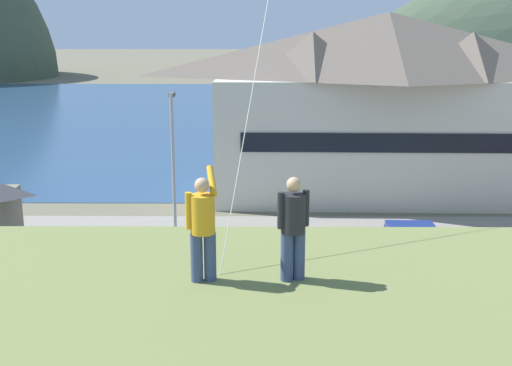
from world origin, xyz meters
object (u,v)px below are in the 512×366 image
harbor_lodge (385,100)px  parked_car_lone_by_shed (408,244)px  moored_boat_wharfside (238,152)px  wharf_dock (277,151)px  parked_car_corner_spot (276,306)px  parked_car_back_row_right (12,303)px  person_kite_flyer (203,225)px  parked_car_mid_row_near (94,255)px  parked_car_front_row_silver (231,261)px  parked_car_front_row_end (411,302)px  person_companion (293,225)px  parking_light_pole (173,159)px

harbor_lodge → parked_car_lone_by_shed: bearing=-95.3°
moored_boat_wharfside → parked_car_lone_by_shed: 24.65m
wharf_dock → moored_boat_wharfside: bearing=-143.3°
moored_boat_wharfside → parked_car_corner_spot: moored_boat_wharfside is taller
parked_car_back_row_right → person_kite_flyer: size_ratio=2.28×
parked_car_lone_by_shed → moored_boat_wharfside: bearing=109.9°
parked_car_corner_spot → parked_car_mid_row_near: 9.07m
parked_car_front_row_silver → parked_car_front_row_end: bearing=-31.5°
parked_car_back_row_right → person_kite_flyer: person_kite_flyer is taller
parked_car_mid_row_near → parked_car_front_row_end: size_ratio=0.99×
wharf_dock → person_kite_flyer: person_kite_flyer is taller
wharf_dock → parked_car_front_row_end: parked_car_front_row_end is taller
person_kite_flyer → person_companion: 1.47m
parked_car_back_row_right → parked_car_lone_by_shed: same height
wharf_dock → person_companion: person_companion is taller
parked_car_front_row_end → person_kite_flyer: bearing=-119.7°
wharf_dock → parked_car_corner_spot: (-0.88, -32.11, 0.71)m
wharf_dock → parking_light_pole: parking_light_pole is taller
parked_car_front_row_end → person_kite_flyer: person_kite_flyer is taller
moored_boat_wharfside → parked_car_mid_row_near: 25.28m
parked_car_mid_row_near → parked_car_corner_spot: bearing=-33.2°
parked_car_back_row_right → parked_car_front_row_end: size_ratio=1.00×
parked_car_mid_row_near → parked_car_lone_by_shed: (13.63, 1.56, 0.00)m
harbor_lodge → wharf_dock: size_ratio=1.46×
parking_light_pole → harbor_lodge: bearing=39.1°
harbor_lodge → parked_car_corner_spot: bearing=-110.6°
parked_car_back_row_right → parking_light_pole: size_ratio=0.58×
parked_car_lone_by_shed → person_companion: person_companion is taller
parked_car_front_row_silver → person_companion: size_ratio=2.49×
parked_car_mid_row_near → parked_car_front_row_end: 13.15m
moored_boat_wharfside → parked_car_mid_row_near: moored_boat_wharfside is taller
parked_car_back_row_right → parked_car_front_row_silver: size_ratio=0.98×
parked_car_front_row_silver → parking_light_pole: parking_light_pole is taller
wharf_dock → parked_car_lone_by_shed: size_ratio=3.56×
harbor_lodge → moored_boat_wharfside: (-9.57, 10.54, -5.31)m
parked_car_corner_spot → parked_car_lone_by_shed: (6.04, 6.52, 0.00)m
person_kite_flyer → parking_light_pole: bearing=99.2°
wharf_dock → parked_car_front_row_silver: size_ratio=3.50×
parked_car_back_row_right → parked_car_front_row_silver: same height
parked_car_corner_spot → parked_car_front_row_end: 4.75m
wharf_dock → parked_car_mid_row_near: parked_car_mid_row_near is taller
parked_car_front_row_silver → parked_car_lone_by_shed: size_ratio=1.02×
moored_boat_wharfside → parked_car_corner_spot: 29.78m
parked_car_front_row_silver → parked_car_front_row_end: size_ratio=1.02×
parking_light_pole → person_kite_flyer: person_kite_flyer is taller
parked_car_back_row_right → person_companion: 15.38m
parked_car_back_row_right → parked_car_lone_by_shed: (15.26, 6.37, 0.00)m
harbor_lodge → parked_car_corner_spot: harbor_lodge is taller
moored_boat_wharfside → parked_car_front_row_silver: (0.62, -25.35, 0.34)m
person_companion → moored_boat_wharfside: bearing=93.3°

